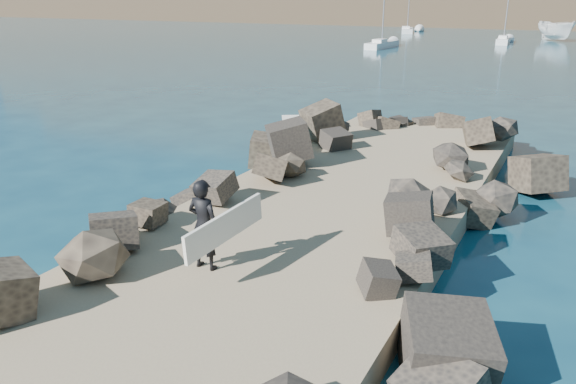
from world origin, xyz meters
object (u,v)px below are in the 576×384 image
at_px(sailboat_a, 382,45).
at_px(boat_imported, 556,31).
at_px(surfer_with_board, 207,225).
at_px(surfboard_resting, 292,134).

bearing_deg(sailboat_a, boat_imported, 51.11).
height_order(surfer_with_board, sailboat_a, sailboat_a).
distance_m(surfer_with_board, sailboat_a, 52.94).
xyz_separation_m(boat_imported, surfer_with_board, (-1.57, -70.32, 0.21)).
xyz_separation_m(boat_imported, sailboat_a, (-15.54, -19.27, -0.87)).
relative_size(surfboard_resting, sailboat_a, 0.30).
distance_m(surfboard_resting, boat_imported, 62.26).
bearing_deg(boat_imported, surfboard_resting, -130.86).
distance_m(boat_imported, sailboat_a, 24.77).
bearing_deg(surfboard_resting, surfer_with_board, -103.27).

